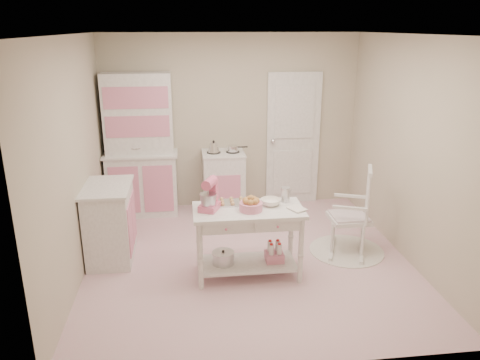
# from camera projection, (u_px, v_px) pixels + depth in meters

# --- Properties ---
(room_shell) EXTENTS (3.84, 3.84, 2.62)m
(room_shell) POSITION_uv_depth(u_px,v_px,m) (249.00, 125.00, 5.14)
(room_shell) COLOR pink
(room_shell) RESTS_ON ground
(door) EXTENTS (0.82, 0.05, 2.04)m
(door) POSITION_uv_depth(u_px,v_px,m) (293.00, 139.00, 7.20)
(door) COLOR white
(door) RESTS_ON ground
(hutch) EXTENTS (1.06, 0.50, 2.08)m
(hutch) POSITION_uv_depth(u_px,v_px,m) (140.00, 146.00, 6.74)
(hutch) COLOR white
(hutch) RESTS_ON ground
(stove) EXTENTS (0.62, 0.57, 0.92)m
(stove) POSITION_uv_depth(u_px,v_px,m) (224.00, 182.00, 7.01)
(stove) COLOR white
(stove) RESTS_ON ground
(base_cabinet) EXTENTS (0.54, 0.84, 0.92)m
(base_cabinet) POSITION_uv_depth(u_px,v_px,m) (110.00, 223.00, 5.56)
(base_cabinet) COLOR white
(base_cabinet) RESTS_ON ground
(lace_rug) EXTENTS (0.92, 0.92, 0.01)m
(lace_rug) POSITION_uv_depth(u_px,v_px,m) (346.00, 250.00, 5.86)
(lace_rug) COLOR white
(lace_rug) RESTS_ON ground
(rocking_chair) EXTENTS (0.70, 0.84, 1.10)m
(rocking_chair) POSITION_uv_depth(u_px,v_px,m) (350.00, 210.00, 5.69)
(rocking_chair) COLOR white
(rocking_chair) RESTS_ON ground
(work_table) EXTENTS (1.20, 0.60, 0.80)m
(work_table) POSITION_uv_depth(u_px,v_px,m) (248.00, 242.00, 5.19)
(work_table) COLOR white
(work_table) RESTS_ON ground
(stand_mixer) EXTENTS (0.30, 0.34, 0.34)m
(stand_mixer) POSITION_uv_depth(u_px,v_px,m) (209.00, 195.00, 4.98)
(stand_mixer) COLOR #E7618A
(stand_mixer) RESTS_ON work_table
(cookie_tray) EXTENTS (0.34, 0.24, 0.02)m
(cookie_tray) POSITION_uv_depth(u_px,v_px,m) (233.00, 203.00, 5.21)
(cookie_tray) COLOR silver
(cookie_tray) RESTS_ON work_table
(bread_basket) EXTENTS (0.25, 0.25, 0.09)m
(bread_basket) POSITION_uv_depth(u_px,v_px,m) (251.00, 207.00, 5.00)
(bread_basket) COLOR pink
(bread_basket) RESTS_ON work_table
(mixing_bowl) EXTENTS (0.22, 0.22, 0.07)m
(mixing_bowl) POSITION_uv_depth(u_px,v_px,m) (271.00, 202.00, 5.16)
(mixing_bowl) COLOR white
(mixing_bowl) RESTS_ON work_table
(metal_pitcher) EXTENTS (0.10, 0.10, 0.17)m
(metal_pitcher) POSITION_uv_depth(u_px,v_px,m) (285.00, 195.00, 5.24)
(metal_pitcher) COLOR silver
(metal_pitcher) RESTS_ON work_table
(recipe_book) EXTENTS (0.22, 0.24, 0.02)m
(recipe_book) POSITION_uv_depth(u_px,v_px,m) (292.00, 210.00, 5.00)
(recipe_book) COLOR white
(recipe_book) RESTS_ON work_table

